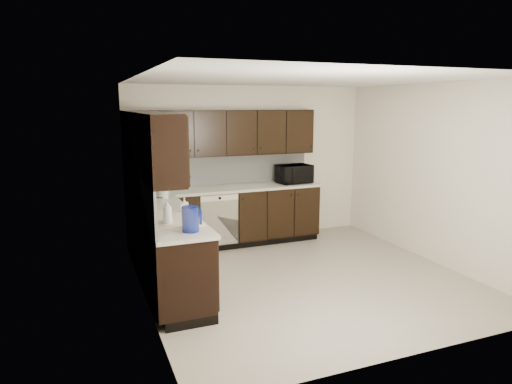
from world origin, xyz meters
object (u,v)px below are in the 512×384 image
Objects in this scene: toaster_oven at (143,185)px; blue_pitcher at (190,219)px; microwave at (294,174)px; storage_bin at (155,191)px; sink at (173,225)px.

toaster_oven is 2.34m from blue_pitcher.
storage_bin is at bearing -178.18° from microwave.
blue_pitcher is (0.04, -1.91, 0.04)m from storage_bin.
sink is 0.58m from blue_pitcher.
microwave is 2.40m from toaster_oven.
storage_bin is 1.68× the size of blue_pitcher.
sink is 2.61× the size of toaster_oven.
blue_pitcher is at bearing -141.29° from microwave.
sink reaches higher than toaster_oven.
toaster_oven is at bearing 92.13° from blue_pitcher.
sink is 2.87m from microwave.
sink is at bearing 96.37° from blue_pitcher.
microwave reaches higher than storage_bin.
storage_bin is at bearing 88.72° from sink.
blue_pitcher is (0.07, -0.55, 0.19)m from sink.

